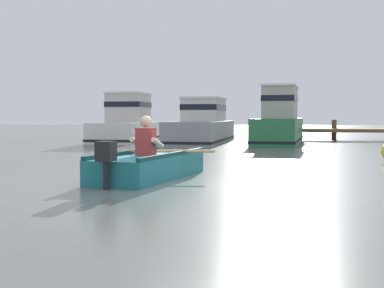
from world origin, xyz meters
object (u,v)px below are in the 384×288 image
Objects in this scene: rowboat_with_person at (151,165)px; moored_boat_green at (279,122)px; moored_boat_grey at (202,126)px; moored_boat_white at (127,123)px.

moored_boat_green is (3.09, 13.04, 0.67)m from rowboat_with_person.
moored_boat_grey is (-0.23, 13.15, 0.50)m from rowboat_with_person.
moored_boat_white is 0.80× the size of moored_boat_grey.
moored_boat_white is at bearing 164.39° from moored_boat_grey.
moored_boat_green is at bearing -9.14° from moored_boat_white.
moored_boat_white is at bearing 170.86° from moored_boat_green.
moored_boat_green reaches higher than moored_boat_grey.
rowboat_with_person is 13.42m from moored_boat_green.
moored_boat_grey reaches higher than rowboat_with_person.
moored_boat_white is 3.75m from moored_boat_grey.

